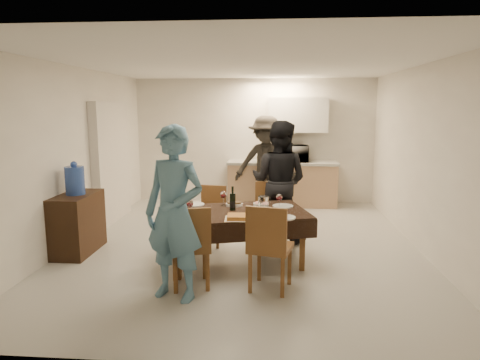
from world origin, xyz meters
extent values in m
cube|color=#AEAEA9|center=(0.00, 0.00, 0.00)|extent=(5.00, 6.00, 0.02)
cube|color=white|center=(0.00, 0.00, 2.60)|extent=(5.00, 6.00, 0.02)
cube|color=beige|center=(0.00, 3.00, 1.30)|extent=(5.00, 0.02, 2.60)
cube|color=beige|center=(0.00, -3.00, 1.30)|extent=(5.00, 0.02, 2.60)
cube|color=beige|center=(-2.50, 0.00, 1.30)|extent=(0.02, 6.00, 2.60)
cube|color=beige|center=(2.50, 0.00, 1.30)|extent=(0.02, 6.00, 2.60)
cube|color=silver|center=(-2.42, 1.20, 1.05)|extent=(0.15, 1.40, 2.10)
cube|color=tan|center=(0.60, 2.68, 0.43)|extent=(2.20, 0.60, 0.86)
cube|color=#9C9D98|center=(0.60, 2.68, 0.89)|extent=(2.24, 0.64, 0.05)
cube|color=silver|center=(0.90, 2.82, 1.85)|extent=(1.20, 0.34, 0.70)
cube|color=black|center=(-0.04, -0.75, 0.68)|extent=(2.00, 1.48, 0.04)
cube|color=brown|center=(-0.04, -0.75, 0.33)|extent=(0.07, 0.07, 0.66)
cube|color=brown|center=(-0.49, -1.50, 0.46)|extent=(0.53, 0.53, 0.05)
cube|color=brown|center=(-0.49, -1.70, 0.72)|extent=(0.43, 0.15, 0.46)
cube|color=brown|center=(0.41, -1.50, 0.48)|extent=(0.54, 0.54, 0.05)
cube|color=brown|center=(0.41, -1.70, 0.74)|extent=(0.44, 0.15, 0.48)
cube|color=brown|center=(-0.49, 0.00, 0.42)|extent=(0.45, 0.45, 0.05)
cube|color=brown|center=(-0.49, -0.18, 0.65)|extent=(0.39, 0.10, 0.42)
cube|color=brown|center=(0.41, 0.00, 0.45)|extent=(0.50, 0.50, 0.05)
cube|color=brown|center=(0.41, -0.19, 0.70)|extent=(0.42, 0.13, 0.45)
cube|color=#321D10|center=(-2.28, -0.50, 0.41)|extent=(0.45, 0.89, 0.83)
cylinder|color=blue|center=(-2.28, -0.50, 1.02)|extent=(0.26, 0.26, 0.39)
cylinder|color=white|center=(0.31, -0.80, 0.80)|extent=(0.14, 0.14, 0.21)
cube|color=gold|center=(0.06, -1.13, 0.72)|extent=(0.41, 0.32, 0.05)
cylinder|color=white|center=(0.26, -0.57, 0.73)|extent=(0.18, 0.18, 0.07)
cylinder|color=white|center=(-0.09, -0.47, 0.72)|extent=(0.21, 0.21, 0.04)
cylinder|color=white|center=(-0.64, -1.05, 0.70)|extent=(0.25, 0.25, 0.01)
cylinder|color=white|center=(0.56, -1.05, 0.71)|extent=(0.29, 0.29, 0.02)
cylinder|color=white|center=(-0.64, -0.45, 0.71)|extent=(0.28, 0.28, 0.02)
cylinder|color=white|center=(0.56, -0.45, 0.71)|extent=(0.28, 0.28, 0.02)
imported|color=silver|center=(0.82, 2.68, 1.08)|extent=(0.60, 0.41, 0.33)
imported|color=#5585A6|center=(-0.59, -1.80, 0.92)|extent=(0.78, 0.63, 1.84)
imported|color=black|center=(0.51, 0.30, 0.91)|extent=(1.07, 0.95, 1.82)
imported|color=black|center=(0.27, 2.23, 0.92)|extent=(1.19, 0.69, 1.85)
camera|label=1|loc=(0.44, -6.05, 2.01)|focal=32.00mm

